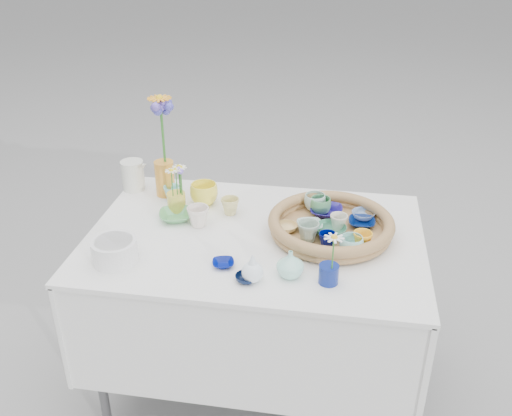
% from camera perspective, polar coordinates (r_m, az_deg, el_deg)
% --- Properties ---
extents(ground, '(80.00, 80.00, 0.00)m').
position_cam_1_polar(ground, '(2.63, -0.07, -17.16)').
color(ground, gray).
extents(display_table, '(1.26, 0.86, 0.77)m').
position_cam_1_polar(display_table, '(2.63, -0.07, -17.16)').
color(display_table, white).
rests_on(display_table, ground).
extents(wicker_tray, '(0.47, 0.47, 0.08)m').
position_cam_1_polar(wicker_tray, '(2.16, 7.49, -1.75)').
color(wicker_tray, olive).
rests_on(wicker_tray, display_table).
extents(tray_ceramic_0, '(0.13, 0.13, 0.03)m').
position_cam_1_polar(tray_ceramic_0, '(2.27, 7.04, -0.34)').
color(tray_ceramic_0, navy).
rests_on(tray_ceramic_0, wicker_tray).
extents(tray_ceramic_1, '(0.10, 0.10, 0.02)m').
position_cam_1_polar(tray_ceramic_1, '(2.21, 10.52, -1.46)').
color(tray_ceramic_1, '#05164A').
rests_on(tray_ceramic_1, wicker_tray).
extents(tray_ceramic_2, '(0.09, 0.09, 0.06)m').
position_cam_1_polar(tray_ceramic_2, '(2.06, 10.59, -3.20)').
color(tray_ceramic_2, yellow).
rests_on(tray_ceramic_2, wicker_tray).
extents(tray_ceramic_3, '(0.15, 0.15, 0.04)m').
position_cam_1_polar(tray_ceramic_3, '(2.13, 7.44, -2.29)').
color(tray_ceramic_3, '#418667').
rests_on(tray_ceramic_3, wicker_tray).
extents(tray_ceramic_4, '(0.11, 0.11, 0.08)m').
position_cam_1_polar(tray_ceramic_4, '(2.08, 5.23, -2.39)').
color(tray_ceramic_4, '#8CA694').
rests_on(tray_ceramic_4, wicker_tray).
extents(tray_ceramic_5, '(0.12, 0.12, 0.02)m').
position_cam_1_polar(tray_ceramic_5, '(2.17, 5.38, -1.77)').
color(tray_ceramic_5, '#9BBBB5').
rests_on(tray_ceramic_5, wicker_tray).
extents(tray_ceramic_6, '(0.11, 0.11, 0.07)m').
position_cam_1_polar(tray_ceramic_6, '(2.29, 5.91, 0.57)').
color(tray_ceramic_6, '#A6CBBF').
rests_on(tray_ceramic_6, wicker_tray).
extents(tray_ceramic_7, '(0.08, 0.08, 0.06)m').
position_cam_1_polar(tray_ceramic_7, '(2.16, 8.26, -1.44)').
color(tray_ceramic_7, beige).
rests_on(tray_ceramic_7, wicker_tray).
extents(tray_ceramic_8, '(0.11, 0.11, 0.03)m').
position_cam_1_polar(tray_ceramic_8, '(2.26, 10.67, -0.71)').
color(tray_ceramic_8, '#7898CA').
rests_on(tray_ceramic_8, wicker_tray).
extents(tray_ceramic_9, '(0.07, 0.07, 0.06)m').
position_cam_1_polar(tray_ceramic_9, '(2.05, 7.13, -3.22)').
color(tray_ceramic_9, '#00074F').
rests_on(tray_ceramic_9, wicker_tray).
extents(tray_ceramic_10, '(0.09, 0.09, 0.03)m').
position_cam_1_polar(tray_ceramic_10, '(2.15, 3.10, -1.96)').
color(tray_ceramic_10, '#D8B56F').
rests_on(tray_ceramic_10, wicker_tray).
extents(tray_ceramic_11, '(0.11, 0.11, 0.07)m').
position_cam_1_polar(tray_ceramic_11, '(2.02, 9.50, -3.70)').
color(tray_ceramic_11, '#8BD5D0').
rests_on(tray_ceramic_11, wicker_tray).
extents(tray_ceramic_12, '(0.11, 0.11, 0.07)m').
position_cam_1_polar(tray_ceramic_12, '(2.27, 6.46, 0.23)').
color(tray_ceramic_12, '#4B8E5B').
rests_on(tray_ceramic_12, wicker_tray).
extents(loose_ceramic_0, '(0.15, 0.15, 0.09)m').
position_cam_1_polar(loose_ceramic_0, '(2.37, -5.22, 1.41)').
color(loose_ceramic_0, '#FFEC44').
rests_on(loose_ceramic_0, display_table).
extents(loose_ceramic_1, '(0.08, 0.08, 0.07)m').
position_cam_1_polar(loose_ceramic_1, '(2.29, -2.60, 0.18)').
color(loose_ceramic_1, '#D7CB7C').
rests_on(loose_ceramic_1, display_table).
extents(loose_ceramic_2, '(0.16, 0.16, 0.03)m').
position_cam_1_polar(loose_ceramic_2, '(2.28, -8.02, -0.77)').
color(loose_ceramic_2, '#57A462').
rests_on(loose_ceramic_2, display_table).
extents(loose_ceramic_3, '(0.10, 0.10, 0.08)m').
position_cam_1_polar(loose_ceramic_3, '(2.21, -5.81, -0.86)').
color(loose_ceramic_3, silver).
rests_on(loose_ceramic_3, display_table).
extents(loose_ceramic_4, '(0.09, 0.09, 0.02)m').
position_cam_1_polar(loose_ceramic_4, '(1.98, -3.30, -5.56)').
color(loose_ceramic_4, '#010F72').
rests_on(loose_ceramic_4, display_table).
extents(loose_ceramic_5, '(0.08, 0.08, 0.07)m').
position_cam_1_polar(loose_ceramic_5, '(2.42, -8.39, 1.48)').
color(loose_ceramic_5, '#8DE3DD').
rests_on(loose_ceramic_5, display_table).
extents(loose_ceramic_6, '(0.09, 0.09, 0.02)m').
position_cam_1_polar(loose_ceramic_6, '(1.90, -0.99, -7.03)').
color(loose_ceramic_6, black).
rests_on(loose_ceramic_6, display_table).
extents(fluted_bowl, '(0.21, 0.21, 0.08)m').
position_cam_1_polar(fluted_bowl, '(2.04, -13.94, -4.17)').
color(fluted_bowl, white).
rests_on(fluted_bowl, display_table).
extents(bud_vase_paleblue, '(0.09, 0.09, 0.11)m').
position_cam_1_polar(bud_vase_paleblue, '(1.87, -0.35, -5.93)').
color(bud_vase_paleblue, white).
rests_on(bud_vase_paleblue, display_table).
extents(bud_vase_seafoam, '(0.12, 0.12, 0.10)m').
position_cam_1_polar(bud_vase_seafoam, '(1.91, 3.45, -5.59)').
color(bud_vase_seafoam, '#9EE6D2').
rests_on(bud_vase_seafoam, display_table).
extents(bud_vase_cobalt, '(0.08, 0.08, 0.07)m').
position_cam_1_polar(bud_vase_cobalt, '(1.90, 7.27, -6.57)').
color(bud_vase_cobalt, navy).
rests_on(bud_vase_cobalt, display_table).
extents(single_daisy, '(0.09, 0.09, 0.13)m').
position_cam_1_polar(single_daisy, '(1.83, 7.71, -4.51)').
color(single_daisy, white).
rests_on(single_daisy, bud_vase_cobalt).
extents(tall_vase_yellow, '(0.10, 0.10, 0.15)m').
position_cam_1_polar(tall_vase_yellow, '(2.45, -9.11, 2.95)').
color(tall_vase_yellow, orange).
rests_on(tall_vase_yellow, display_table).
extents(gerbera, '(0.14, 0.14, 0.29)m').
position_cam_1_polar(gerbera, '(2.37, -9.38, 7.63)').
color(gerbera, '#FFA527').
rests_on(gerbera, tall_vase_yellow).
extents(hydrangea, '(0.12, 0.12, 0.32)m').
position_cam_1_polar(hydrangea, '(2.38, -9.24, 7.15)').
color(hydrangea, '#644EBE').
rests_on(hydrangea, tall_vase_yellow).
extents(white_pitcher, '(0.16, 0.13, 0.13)m').
position_cam_1_polar(white_pitcher, '(2.53, -12.21, 3.22)').
color(white_pitcher, silver).
rests_on(white_pitcher, display_table).
extents(daisy_cup, '(0.09, 0.09, 0.08)m').
position_cam_1_polar(daisy_cup, '(2.33, -7.96, 0.61)').
color(daisy_cup, '#E2CA46').
rests_on(daisy_cup, display_table).
extents(daisy_posy, '(0.10, 0.10, 0.15)m').
position_cam_1_polar(daisy_posy, '(2.27, -7.95, 3.07)').
color(daisy_posy, white).
rests_on(daisy_posy, daisy_cup).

